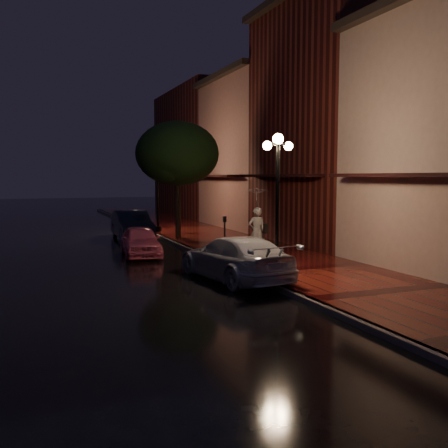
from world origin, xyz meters
name	(u,v)px	position (x,y,z in m)	size (l,w,h in m)	color
ground	(208,259)	(0.00, 0.00, 0.00)	(120.00, 120.00, 0.00)	black
sidewalk	(260,254)	(2.25, 0.00, 0.07)	(4.50, 60.00, 0.15)	#480C0D
curb	(208,257)	(0.00, 0.00, 0.07)	(0.25, 60.00, 0.15)	#595451
storefront_mid	(333,127)	(7.00, 2.00, 5.50)	(5.00, 8.00, 11.00)	#511914
storefront_far	(258,156)	(7.00, 10.00, 4.50)	(5.00, 8.00, 9.00)	#8C5951
storefront_extra	(204,154)	(7.00, 20.00, 5.00)	(5.00, 12.00, 10.00)	#511914
streetlamp_near	(277,197)	(0.35, -5.00, 2.60)	(0.96, 0.36, 4.31)	black
streetlamp_far	(158,188)	(0.35, 9.00, 2.60)	(0.96, 0.36, 4.31)	black
street_tree	(178,156)	(0.61, 5.99, 4.24)	(4.16, 4.16, 5.80)	black
pink_car	(141,241)	(-2.25, 1.77, 0.61)	(1.45, 3.60, 1.23)	#DB5A78
navy_car	(132,225)	(-1.49, 7.18, 0.74)	(1.57, 4.50, 1.48)	black
silver_car	(234,258)	(-0.60, -4.01, 0.69)	(1.94, 4.77, 1.38)	#B9BAC1
woman_with_umbrella	(257,211)	(1.66, -0.90, 1.90)	(1.10, 1.12, 2.65)	silver
parking_meter	(225,230)	(1.00, 0.74, 1.03)	(0.13, 0.10, 1.45)	black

